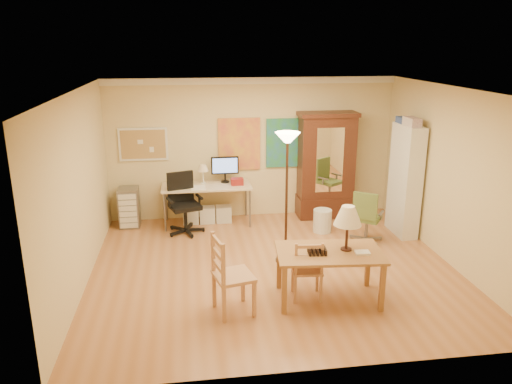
{
  "coord_description": "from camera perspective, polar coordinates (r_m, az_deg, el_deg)",
  "views": [
    {
      "loc": [
        -1.24,
        -6.88,
        3.34
      ],
      "look_at": [
        -0.23,
        0.3,
        1.14
      ],
      "focal_mm": 35.0,
      "sensor_mm": 36.0,
      "label": 1
    }
  ],
  "objects": [
    {
      "name": "art_panel_right",
      "position": [
        9.73,
        3.38,
        5.62
      ],
      "size": [
        0.75,
        0.04,
        0.95
      ],
      "primitive_type": "cube",
      "color": "teal",
      "rests_on": "floor"
    },
    {
      "name": "office_chair_green",
      "position": [
        8.82,
        12.46,
        -4.08
      ],
      "size": [
        0.59,
        0.59,
        0.93
      ],
      "color": "slate",
      "rests_on": "floor"
    },
    {
      "name": "floor",
      "position": [
        7.75,
        2.02,
        -8.7
      ],
      "size": [
        5.5,
        5.5,
        0.0
      ],
      "primitive_type": "plane",
      "color": "#A8693B",
      "rests_on": "ground"
    },
    {
      "name": "armoire",
      "position": [
        9.81,
        7.98,
        2.26
      ],
      "size": [
        1.12,
        0.53,
        2.06
      ],
      "color": "#351A0E",
      "rests_on": "floor"
    },
    {
      "name": "ladder_chair_left",
      "position": [
        6.38,
        -2.88,
        -9.68
      ],
      "size": [
        0.57,
        0.58,
        1.05
      ],
      "color": "tan",
      "rests_on": "floor"
    },
    {
      "name": "wastebin",
      "position": [
        9.17,
        7.59,
        -3.27
      ],
      "size": [
        0.33,
        0.33,
        0.42
      ],
      "primitive_type": "cylinder",
      "color": "silver",
      "rests_on": "floor"
    },
    {
      "name": "torchiere_lamp",
      "position": [
        7.46,
        3.59,
        3.73
      ],
      "size": [
        0.37,
        0.37,
        2.06
      ],
      "color": "#392317",
      "rests_on": "floor"
    },
    {
      "name": "art_panel_left",
      "position": [
        9.59,
        -1.93,
        5.48
      ],
      "size": [
        0.8,
        0.04,
        1.0
      ],
      "primitive_type": "cube",
      "color": "yellow",
      "rests_on": "floor"
    },
    {
      "name": "ladder_chair_back",
      "position": [
        6.78,
        5.87,
        -8.97
      ],
      "size": [
        0.43,
        0.42,
        0.85
      ],
      "color": "tan",
      "rests_on": "floor"
    },
    {
      "name": "crown_molding",
      "position": [
        9.45,
        -0.45,
        12.61
      ],
      "size": [
        5.5,
        0.08,
        0.12
      ],
      "primitive_type": "cube",
      "color": "white",
      "rests_on": "floor"
    },
    {
      "name": "office_chair_black",
      "position": [
        9.13,
        -8.14,
        -2.83
      ],
      "size": [
        0.67,
        0.67,
        1.09
      ],
      "color": "black",
      "rests_on": "floor"
    },
    {
      "name": "corkboard",
      "position": [
        9.56,
        -12.76,
        5.35
      ],
      "size": [
        0.9,
        0.04,
        0.62
      ],
      "primitive_type": "cube",
      "color": "tan",
      "rests_on": "floor"
    },
    {
      "name": "computer_desk",
      "position": [
        9.49,
        -5.45,
        -0.88
      ],
      "size": [
        1.66,
        0.73,
        1.26
      ],
      "color": "#C1A68D",
      "rests_on": "floor"
    },
    {
      "name": "bookshelf",
      "position": [
        9.19,
        16.67,
        1.25
      ],
      "size": [
        0.3,
        0.79,
        1.97
      ],
      "color": "white",
      "rests_on": "floor"
    },
    {
      "name": "drawer_cart",
      "position": [
        9.61,
        -14.29,
        -1.71
      ],
      "size": [
        0.37,
        0.44,
        0.74
      ],
      "color": "slate",
      "rests_on": "floor"
    },
    {
      "name": "dining_table",
      "position": [
        6.65,
        9.13,
        -5.61
      ],
      "size": [
        1.45,
        0.95,
        1.3
      ],
      "color": "brown",
      "rests_on": "floor"
    }
  ]
}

